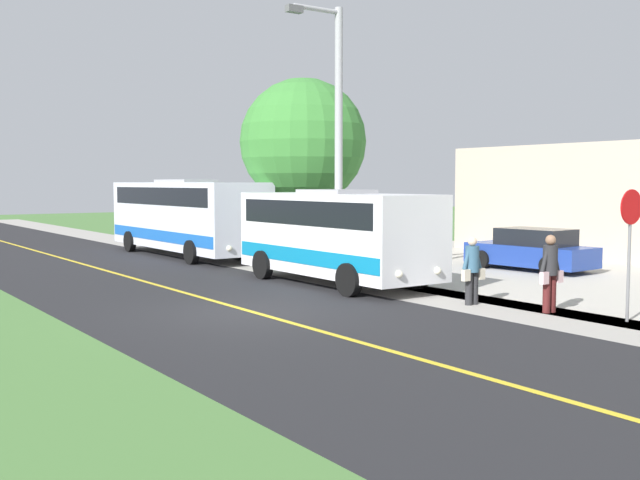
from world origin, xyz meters
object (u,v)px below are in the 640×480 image
(tree_curbside, at_px, (303,142))
(pedestrian_with_bags, at_px, (550,271))
(street_light_pole, at_px, (335,132))
(pedestrian_waiting, at_px, (472,269))
(stop_sign, at_px, (630,232))
(transit_bus_rear, at_px, (186,214))
(parked_car_near, at_px, (531,250))
(shuttle_bus_front, at_px, (336,232))

(tree_curbside, bearing_deg, pedestrian_with_bags, 82.31)
(street_light_pole, bearing_deg, pedestrian_waiting, 91.19)
(pedestrian_with_bags, distance_m, stop_sign, 2.03)
(pedestrian_with_bags, xyz_separation_m, street_light_pole, (0.77, -7.42, 3.56))
(transit_bus_rear, height_order, pedestrian_with_bags, transit_bus_rear)
(pedestrian_waiting, xyz_separation_m, stop_sign, (-1.10, 3.55, 1.06))
(transit_bus_rear, xyz_separation_m, stop_sign, (-1.56, 19.17, 0.23))
(pedestrian_with_bags, xyz_separation_m, pedestrian_waiting, (0.65, -1.83, -0.08))
(transit_bus_rear, height_order, tree_curbside, tree_curbside)
(tree_curbside, bearing_deg, pedestrian_waiting, 77.84)
(transit_bus_rear, distance_m, parked_car_near, 13.87)
(street_light_pole, xyz_separation_m, tree_curbside, (-2.52, -5.56, 0.02))
(shuttle_bus_front, relative_size, parked_car_near, 1.63)
(stop_sign, relative_size, tree_curbside, 0.41)
(street_light_pole, bearing_deg, pedestrian_with_bags, 95.88)
(pedestrian_with_bags, bearing_deg, tree_curbside, -97.69)
(pedestrian_waiting, distance_m, parked_car_near, 8.24)
(stop_sign, height_order, tree_curbside, tree_curbside)
(shuttle_bus_front, relative_size, transit_bus_rear, 0.72)
(transit_bus_rear, bearing_deg, pedestrian_waiting, 91.68)
(stop_sign, bearing_deg, pedestrian_with_bags, -75.21)
(street_light_pole, distance_m, tree_curbside, 6.11)
(pedestrian_with_bags, distance_m, street_light_pole, 8.27)
(pedestrian_with_bags, bearing_deg, street_light_pole, -84.12)
(pedestrian_waiting, bearing_deg, shuttle_bus_front, -84.54)
(pedestrian_waiting, xyz_separation_m, parked_car_near, (-7.16, -4.07, -0.22))
(street_light_pole, relative_size, tree_curbside, 1.18)
(parked_car_near, bearing_deg, pedestrian_waiting, 29.61)
(parked_car_near, bearing_deg, shuttle_bus_front, -7.29)
(stop_sign, xyz_separation_m, tree_curbside, (-1.30, -14.71, 2.60))
(shuttle_bus_front, distance_m, transit_bus_rear, 10.57)
(pedestrian_waiting, relative_size, parked_car_near, 0.37)
(transit_bus_rear, xyz_separation_m, tree_curbside, (-2.86, 4.46, 2.84))
(tree_curbside, bearing_deg, street_light_pole, 65.64)
(shuttle_bus_front, relative_size, street_light_pole, 0.89)
(street_light_pole, bearing_deg, shuttle_bus_front, 56.01)
(parked_car_near, bearing_deg, tree_curbside, -56.11)
(stop_sign, bearing_deg, parked_car_near, -128.48)
(shuttle_bus_front, height_order, stop_sign, stop_sign)
(transit_bus_rear, bearing_deg, pedestrian_with_bags, 93.63)
(street_light_pole, bearing_deg, tree_curbside, -114.36)
(shuttle_bus_front, distance_m, tree_curbside, 7.40)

